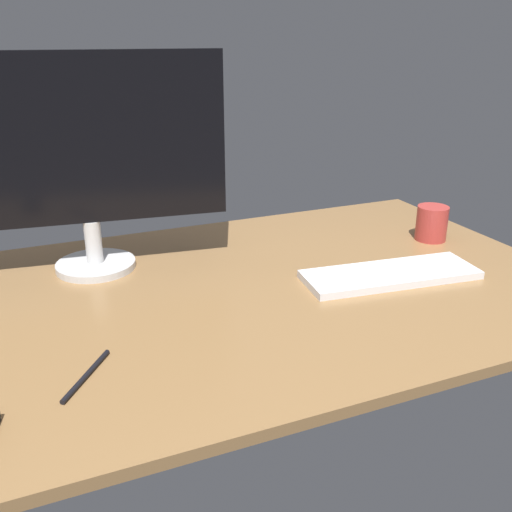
{
  "coord_description": "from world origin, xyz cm",
  "views": [
    {
      "loc": [
        -37.37,
        -98.5,
        50.97
      ],
      "look_at": [
        5.25,
        1.39,
        8.0
      ],
      "focal_mm": 40.57,
      "sensor_mm": 36.0,
      "label": 1
    }
  ],
  "objects_px": {
    "keyboard": "(390,275)",
    "pen": "(86,375)",
    "monitor": "(84,153)",
    "coffee_mug": "(432,223)"
  },
  "relations": [
    {
      "from": "keyboard",
      "to": "coffee_mug",
      "type": "distance_m",
      "value": 0.28
    },
    {
      "from": "monitor",
      "to": "coffee_mug",
      "type": "relative_size",
      "value": 6.84
    },
    {
      "from": "monitor",
      "to": "coffee_mug",
      "type": "height_order",
      "value": "monitor"
    },
    {
      "from": "monitor",
      "to": "keyboard",
      "type": "height_order",
      "value": "monitor"
    },
    {
      "from": "monitor",
      "to": "pen",
      "type": "bearing_deg",
      "value": -93.39
    },
    {
      "from": "monitor",
      "to": "keyboard",
      "type": "bearing_deg",
      "value": -20.79
    },
    {
      "from": "keyboard",
      "to": "pen",
      "type": "relative_size",
      "value": 2.66
    },
    {
      "from": "monitor",
      "to": "coffee_mug",
      "type": "bearing_deg",
      "value": -2.64
    },
    {
      "from": "monitor",
      "to": "pen",
      "type": "relative_size",
      "value": 4.17
    },
    {
      "from": "monitor",
      "to": "pen",
      "type": "xyz_separation_m",
      "value": [
        -0.08,
        -0.43,
        -0.25
      ]
    }
  ]
}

